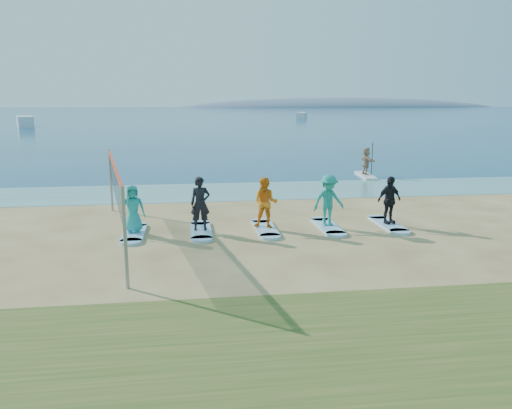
{
  "coord_description": "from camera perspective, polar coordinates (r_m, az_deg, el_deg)",
  "views": [
    {
      "loc": [
        -3.5,
        -13.75,
        4.44
      ],
      "look_at": [
        -1.34,
        2.0,
        1.1
      ],
      "focal_mm": 35.0,
      "sensor_mm": 36.0,
      "label": 1
    }
  ],
  "objects": [
    {
      "name": "surfboard_0",
      "position": [
        17.29,
        -13.75,
        -3.21
      ],
      "size": [
        0.7,
        2.2,
        0.09
      ],
      "primitive_type": "cube",
      "color": "#95C4E8",
      "rests_on": "ground"
    },
    {
      "name": "surfboard_1",
      "position": [
        17.2,
        -6.31,
        -3.02
      ],
      "size": [
        0.7,
        2.2,
        0.09
      ],
      "primitive_type": "cube",
      "color": "#95C4E8",
      "rests_on": "ground"
    },
    {
      "name": "boat_offshore_a",
      "position": [
        94.08,
        -24.85,
        8.08
      ],
      "size": [
        4.8,
        8.1,
        1.75
      ],
      "primitive_type": "cube",
      "rotation": [
        0.0,
        0.0,
        0.34
      ],
      "color": "silver",
      "rests_on": "ground"
    },
    {
      "name": "student_4",
      "position": [
        18.4,
        14.99,
        0.5
      ],
      "size": [
        1.08,
        0.71,
        1.71
      ],
      "primitive_type": "imported",
      "rotation": [
        0.0,
        0.0,
        0.32
      ],
      "color": "black",
      "rests_on": "surfboard_4"
    },
    {
      "name": "student_0",
      "position": [
        17.1,
        -13.89,
        -0.49
      ],
      "size": [
        0.85,
        0.63,
        1.59
      ],
      "primitive_type": "imported",
      "rotation": [
        0.0,
        0.0,
        0.17
      ],
      "color": "teal",
      "rests_on": "surfboard_0"
    },
    {
      "name": "shallow_water",
      "position": [
        24.9,
        0.4,
        1.61
      ],
      "size": [
        600.0,
        600.0,
        0.0
      ],
      "primitive_type": "plane",
      "color": "teal",
      "rests_on": "ground"
    },
    {
      "name": "island_ridge",
      "position": [
        328.88,
        9.81,
        10.92
      ],
      "size": [
        220.0,
        56.0,
        18.0
      ],
      "primitive_type": "ellipsoid",
      "color": "slate",
      "rests_on": "ground"
    },
    {
      "name": "paddleboard",
      "position": [
        30.25,
        12.41,
        3.26
      ],
      "size": [
        1.04,
        3.06,
        0.12
      ],
      "primitive_type": "cube",
      "rotation": [
        0.0,
        0.0,
        -0.12
      ],
      "color": "silver",
      "rests_on": "ground"
    },
    {
      "name": "surfboard_4",
      "position": [
        18.59,
        14.84,
        -2.21
      ],
      "size": [
        0.7,
        2.2,
        0.09
      ],
      "primitive_type": "cube",
      "color": "#95C4E8",
      "rests_on": "ground"
    },
    {
      "name": "student_2",
      "position": [
        17.18,
        1.09,
        0.2
      ],
      "size": [
        1.02,
        0.9,
        1.75
      ],
      "primitive_type": "imported",
      "rotation": [
        0.0,
        0.0,
        -0.33
      ],
      "color": "orange",
      "rests_on": "surfboard_2"
    },
    {
      "name": "paddleboarder",
      "position": [
        30.14,
        12.48,
        4.87
      ],
      "size": [
        0.6,
        1.52,
        1.6
      ],
      "primitive_type": "imported",
      "rotation": [
        0.0,
        0.0,
        1.66
      ],
      "color": "tan",
      "rests_on": "paddleboard"
    },
    {
      "name": "volleyball_net",
      "position": [
        16.43,
        -15.82,
        2.53
      ],
      "size": [
        1.68,
        8.95,
        2.5
      ],
      "rotation": [
        0.0,
        0.0,
        0.18
      ],
      "color": "gray",
      "rests_on": "ground"
    },
    {
      "name": "student_3",
      "position": [
        17.65,
        8.29,
        0.47
      ],
      "size": [
        1.28,
        0.9,
        1.8
      ],
      "primitive_type": "imported",
      "rotation": [
        0.0,
        0.0,
        0.21
      ],
      "color": "teal",
      "rests_on": "surfboard_3"
    },
    {
      "name": "surfboard_2",
      "position": [
        17.39,
        1.08,
        -2.78
      ],
      "size": [
        0.7,
        2.2,
        0.09
      ],
      "primitive_type": "cube",
      "color": "#95C4E8",
      "rests_on": "ground"
    },
    {
      "name": "ground",
      "position": [
        14.87,
        6.2,
        -5.58
      ],
      "size": [
        600.0,
        600.0,
        0.0
      ],
      "primitive_type": "plane",
      "color": "tan",
      "rests_on": "ground"
    },
    {
      "name": "boat_offshore_b",
      "position": [
        122.99,
        5.24,
        9.75
      ],
      "size": [
        3.87,
        6.27,
        1.46
      ],
      "primitive_type": "cube",
      "rotation": [
        0.0,
        0.0,
        -0.33
      ],
      "color": "silver",
      "rests_on": "ground"
    },
    {
      "name": "surfboard_3",
      "position": [
        17.86,
        8.2,
        -2.5
      ],
      "size": [
        0.7,
        2.2,
        0.09
      ],
      "primitive_type": "cube",
      "color": "#95C4E8",
      "rests_on": "ground"
    },
    {
      "name": "ocean",
      "position": [
        173.85,
        -6.76,
        10.32
      ],
      "size": [
        600.0,
        600.0,
        0.0
      ],
      "primitive_type": "plane",
      "color": "navy",
      "rests_on": "ground"
    },
    {
      "name": "student_1",
      "position": [
        16.98,
        -6.39,
        0.11
      ],
      "size": [
        0.67,
        0.45,
        1.83
      ],
      "primitive_type": "imported",
      "rotation": [
        0.0,
        0.0,
        0.01
      ],
      "color": "black",
      "rests_on": "surfboard_1"
    }
  ]
}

